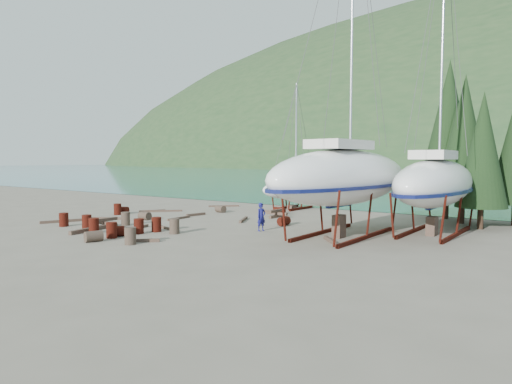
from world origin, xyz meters
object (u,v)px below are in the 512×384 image
Objects in this scene: large_sailboat_far at (436,183)px; worker at (261,217)px; small_sailboat_shore at (294,188)px; large_sailboat_near at (345,177)px.

large_sailboat_far reaches higher than worker.
small_sailboat_shore is (-13.79, 6.86, -1.19)m from large_sailboat_far.
large_sailboat_near is at bearing -31.01° from small_sailboat_shore.
worker is (4.99, -11.86, -0.95)m from small_sailboat_shore.
large_sailboat_near reaches higher than small_sailboat_shore.
small_sailboat_shore is 6.39× the size of worker.
large_sailboat_near is at bearing -137.55° from large_sailboat_far.
small_sailboat_shore is 12.90m from worker.
small_sailboat_shore is at bearing 152.47° from large_sailboat_far.
large_sailboat_far reaches higher than small_sailboat_shore.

